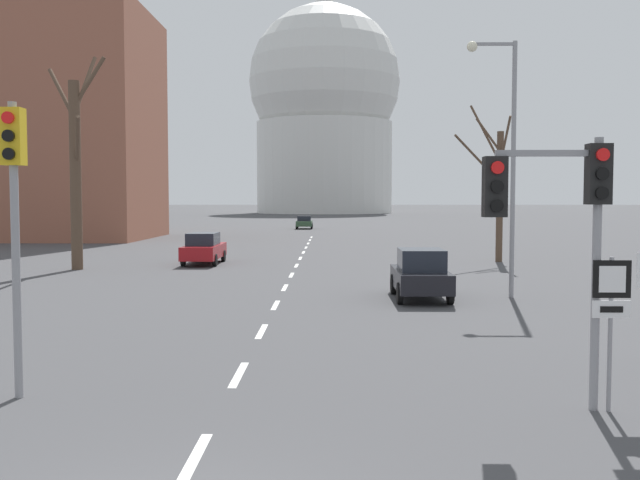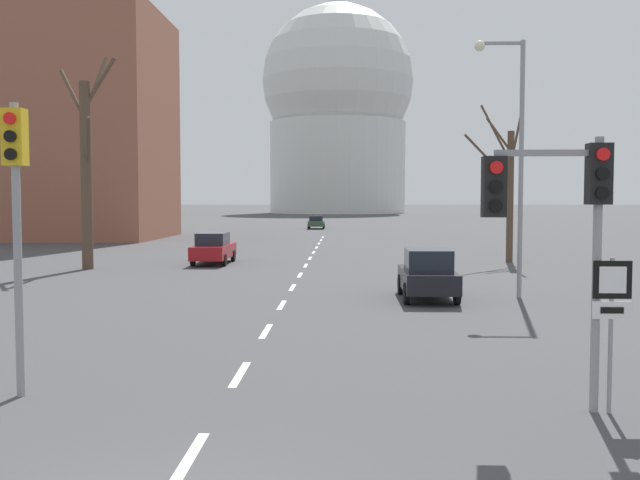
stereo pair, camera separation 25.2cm
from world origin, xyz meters
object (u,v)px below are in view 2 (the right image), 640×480
Objects in this scene: route_sign_post at (612,308)px; sedan_near_left at (316,222)px; sedan_mid_centre at (213,248)px; street_lamp_right at (513,144)px; sedan_near_right at (428,274)px; traffic_signal_near_left at (16,193)px; traffic_signal_near_right at (560,205)px.

route_sign_post is 69.75m from sedan_near_left.
route_sign_post reaches higher than sedan_mid_centre.
street_lamp_right is 2.19× the size of sedan_near_right.
sedan_near_left is at bearing 85.33° from sedan_mid_centre.
traffic_signal_near_left reaches higher than route_sign_post.
traffic_signal_near_left is 14.95m from sedan_near_right.
traffic_signal_near_right is 1.10× the size of sedan_near_right.
street_lamp_right reaches higher than route_sign_post.
traffic_signal_near_left is at bearing 176.43° from traffic_signal_near_right.
street_lamp_right reaches higher than traffic_signal_near_right.
route_sign_post is (0.80, -0.08, -1.60)m from traffic_signal_near_right.
street_lamp_right reaches higher than sedan_mid_centre.
sedan_near_right is (-0.62, 12.67, -2.44)m from traffic_signal_near_right.
traffic_signal_near_right is 9.00m from traffic_signal_near_left.
sedan_near_right is 16.11m from sedan_mid_centre.
traffic_signal_near_right reaches higher than sedan_mid_centre.
route_sign_post is at bearing -83.65° from sedan_near_right.
traffic_signal_near_left is (-8.98, 0.56, 0.21)m from traffic_signal_near_right.
sedan_near_right is at bearing -83.83° from sedan_near_left.
sedan_mid_centre is (-9.69, 12.88, -0.04)m from sedan_near_right.
traffic_signal_near_left is 68.79m from sedan_near_left.
sedan_near_right reaches higher than sedan_mid_centre.
traffic_signal_near_right is 1.76× the size of route_sign_post.
traffic_signal_near_right is at bearing 174.22° from route_sign_post.
traffic_signal_near_left is at bearing -86.97° from sedan_mid_centre.
sedan_mid_centre is at bearing 135.46° from street_lamp_right.
traffic_signal_near_right is 27.66m from sedan_mid_centre.
sedan_near_right is at bearing 55.38° from traffic_signal_near_left.
sedan_mid_centre is (-11.11, 25.63, -0.87)m from route_sign_post.
sedan_mid_centre is (-1.32, 24.99, -2.68)m from traffic_signal_near_left.
street_lamp_right reaches higher than traffic_signal_near_left.
street_lamp_right is at bearing 48.16° from traffic_signal_near_left.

